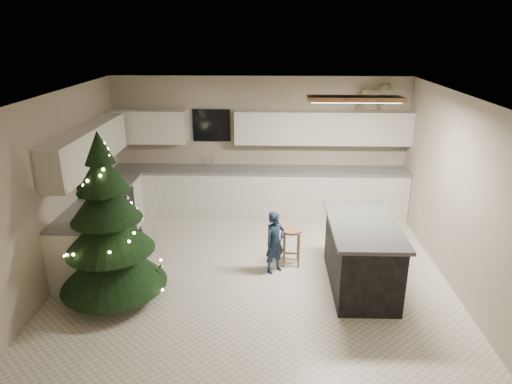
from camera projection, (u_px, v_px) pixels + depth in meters
ground_plane at (255, 273)px, 6.74m from camera, size 5.50×5.50×0.00m
room_shell at (257, 159)px, 6.15m from camera, size 5.52×5.02×2.61m
cabinetry at (207, 187)px, 8.06m from camera, size 5.50×3.20×2.00m
island at (361, 254)px, 6.28m from camera, size 0.90×1.70×0.95m
bar_stool at (292, 238)px, 6.86m from camera, size 0.30×0.30×0.58m
christmas_tree at (109, 234)px, 5.82m from camera, size 1.43×1.38×2.28m
toddler at (275, 242)px, 6.64m from camera, size 0.41×0.39×0.94m
rocking_horse at (373, 96)px, 8.09m from camera, size 0.62×0.34×0.52m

